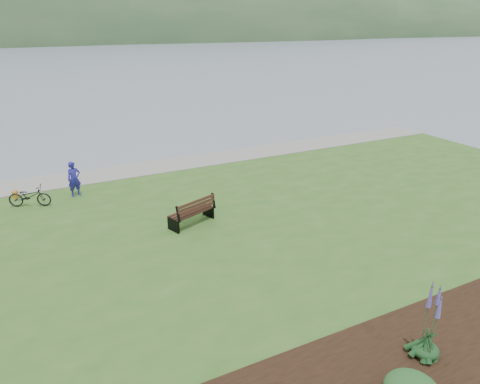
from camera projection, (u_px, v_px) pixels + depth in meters
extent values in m
plane|color=slate|center=(237.00, 220.00, 17.35)|extent=(600.00, 600.00, 0.00)
cube|color=#315A20|center=(261.00, 236.00, 15.61)|extent=(34.00, 20.00, 0.40)
cube|color=gray|center=(181.00, 163.00, 22.92)|extent=(34.00, 2.20, 0.03)
cube|color=black|center=(191.00, 212.00, 15.96)|extent=(1.87, 1.19, 0.06)
cube|color=black|center=(197.00, 206.00, 15.62)|extent=(1.71, 0.77, 0.55)
cube|color=black|center=(173.00, 225.00, 15.47)|extent=(0.27, 0.59, 0.49)
cube|color=black|center=(208.00, 211.00, 16.63)|extent=(0.27, 0.59, 0.49)
imported|color=navy|center=(74.00, 176.00, 18.39)|extent=(0.75, 0.60, 1.82)
imported|color=black|center=(29.00, 196.00, 17.50)|extent=(1.21, 1.80, 0.89)
cube|color=#BA7415|center=(15.00, 194.00, 18.48)|extent=(0.25, 0.31, 0.29)
ellipsoid|color=#14381A|center=(425.00, 349.00, 9.69)|extent=(0.62, 0.62, 0.31)
cone|color=#4E4299|center=(434.00, 308.00, 9.26)|extent=(0.32, 0.32, 1.98)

